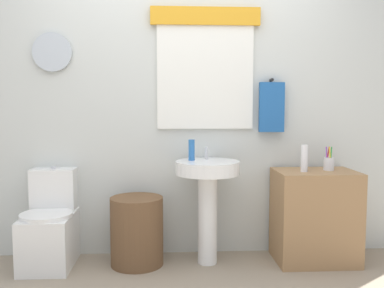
{
  "coord_description": "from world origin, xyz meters",
  "views": [
    {
      "loc": [
        -0.09,
        -2.3,
        1.21
      ],
      "look_at": [
        0.08,
        0.8,
        0.93
      ],
      "focal_mm": 39.13,
      "sensor_mm": 36.0,
      "label": 1
    }
  ],
  "objects_px": {
    "toilet": "(50,228)",
    "pedestal_sink": "(208,188)",
    "laundry_hamper": "(137,231)",
    "wooden_cabinet": "(315,216)",
    "soap_bottle": "(192,150)",
    "lotion_bottle": "(304,158)",
    "toothbrush_cup": "(329,163)"
  },
  "relations": [
    {
      "from": "toilet",
      "to": "toothbrush_cup",
      "type": "distance_m",
      "value": 2.21
    },
    {
      "from": "lotion_bottle",
      "to": "toothbrush_cup",
      "type": "height_order",
      "value": "lotion_bottle"
    },
    {
      "from": "laundry_hamper",
      "to": "toilet",
      "type": "bearing_deg",
      "value": 177.15
    },
    {
      "from": "laundry_hamper",
      "to": "wooden_cabinet",
      "type": "xyz_separation_m",
      "value": [
        1.39,
        0.0,
        0.1
      ]
    },
    {
      "from": "soap_bottle",
      "to": "lotion_bottle",
      "type": "relative_size",
      "value": 0.78
    },
    {
      "from": "pedestal_sink",
      "to": "lotion_bottle",
      "type": "height_order",
      "value": "lotion_bottle"
    },
    {
      "from": "laundry_hamper",
      "to": "toothbrush_cup",
      "type": "height_order",
      "value": "toothbrush_cup"
    },
    {
      "from": "soap_bottle",
      "to": "pedestal_sink",
      "type": "bearing_deg",
      "value": -22.62
    },
    {
      "from": "laundry_hamper",
      "to": "pedestal_sink",
      "type": "distance_m",
      "value": 0.63
    },
    {
      "from": "toilet",
      "to": "soap_bottle",
      "type": "xyz_separation_m",
      "value": [
        1.08,
        0.02,
        0.59
      ]
    },
    {
      "from": "lotion_bottle",
      "to": "toilet",
      "type": "bearing_deg",
      "value": 177.85
    },
    {
      "from": "soap_bottle",
      "to": "toothbrush_cup",
      "type": "relative_size",
      "value": 0.87
    },
    {
      "from": "laundry_hamper",
      "to": "soap_bottle",
      "type": "distance_m",
      "value": 0.75
    },
    {
      "from": "laundry_hamper",
      "to": "wooden_cabinet",
      "type": "distance_m",
      "value": 1.39
    },
    {
      "from": "lotion_bottle",
      "to": "wooden_cabinet",
      "type": "bearing_deg",
      "value": 20.4
    },
    {
      "from": "pedestal_sink",
      "to": "soap_bottle",
      "type": "xyz_separation_m",
      "value": [
        -0.12,
        0.05,
        0.29
      ]
    },
    {
      "from": "toilet",
      "to": "laundry_hamper",
      "type": "height_order",
      "value": "toilet"
    },
    {
      "from": "toothbrush_cup",
      "to": "wooden_cabinet",
      "type": "bearing_deg",
      "value": -169.42
    },
    {
      "from": "laundry_hamper",
      "to": "soap_bottle",
      "type": "relative_size",
      "value": 3.25
    },
    {
      "from": "lotion_bottle",
      "to": "soap_bottle",
      "type": "bearing_deg",
      "value": 174.0
    },
    {
      "from": "toilet",
      "to": "wooden_cabinet",
      "type": "relative_size",
      "value": 1.04
    },
    {
      "from": "toilet",
      "to": "wooden_cabinet",
      "type": "xyz_separation_m",
      "value": [
        2.05,
        -0.03,
        0.07
      ]
    },
    {
      "from": "laundry_hamper",
      "to": "pedestal_sink",
      "type": "height_order",
      "value": "pedestal_sink"
    },
    {
      "from": "soap_bottle",
      "to": "toothbrush_cup",
      "type": "xyz_separation_m",
      "value": [
        1.07,
        -0.03,
        -0.11
      ]
    },
    {
      "from": "pedestal_sink",
      "to": "wooden_cabinet",
      "type": "xyz_separation_m",
      "value": [
        0.84,
        -0.0,
        -0.23
      ]
    },
    {
      "from": "pedestal_sink",
      "to": "soap_bottle",
      "type": "relative_size",
      "value": 4.95
    },
    {
      "from": "soap_bottle",
      "to": "lotion_bottle",
      "type": "distance_m",
      "value": 0.86
    },
    {
      "from": "toilet",
      "to": "pedestal_sink",
      "type": "xyz_separation_m",
      "value": [
        1.2,
        -0.03,
        0.31
      ]
    },
    {
      "from": "toilet",
      "to": "soap_bottle",
      "type": "height_order",
      "value": "soap_bottle"
    },
    {
      "from": "lotion_bottle",
      "to": "pedestal_sink",
      "type": "bearing_deg",
      "value": 176.89
    },
    {
      "from": "toilet",
      "to": "wooden_cabinet",
      "type": "height_order",
      "value": "toilet"
    },
    {
      "from": "laundry_hamper",
      "to": "lotion_bottle",
      "type": "relative_size",
      "value": 2.55
    }
  ]
}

